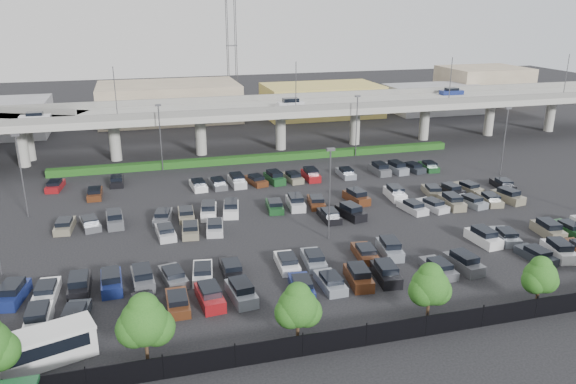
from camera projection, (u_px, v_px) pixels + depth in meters
The scene contains 10 objects.
ground at pixel (307, 214), 69.09m from camera, with size 280.00×280.00×0.00m, color black.
overpass at pixel (251, 112), 96.03m from camera, with size 150.00×13.00×15.80m.
hedge at pixel (262, 158), 91.76m from camera, with size 66.00×1.60×1.10m, color #173C11.
fence at pixel (414, 328), 43.21m from camera, with size 70.00×0.10×2.00m.
tree_row at pixel (416, 288), 43.91m from camera, with size 65.07×3.66×5.94m.
shuttle_bus at pixel (39, 347), 40.08m from camera, with size 8.05×4.80×2.45m.
parked_cars at pixel (320, 222), 64.90m from camera, with size 62.96×41.63×1.67m.
light_poles at pixel (270, 163), 67.89m from camera, with size 66.90×48.38×10.30m.
distant_buildings at pixel (279, 100), 127.46m from camera, with size 138.00×24.00×9.00m.
comm_tower at pixel (232, 43), 132.69m from camera, with size 2.40×2.40×30.00m.
Camera 1 is at (-19.35, -61.67, 24.69)m, focal length 35.00 mm.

